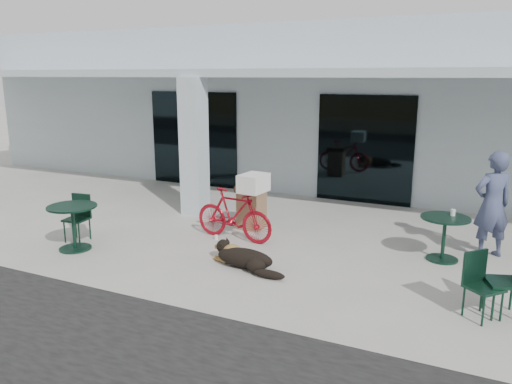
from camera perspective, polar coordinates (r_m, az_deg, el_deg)
The scene contains 18 objects.
ground at distance 9.22m, azimuth -6.53°, elevation -6.96°, with size 80.00×80.00×0.00m, color #B2B0A7.
building at distance 16.51m, azimuth 9.13°, elevation 9.88°, with size 22.00×7.00×4.50m, color silver.
storefront_glass_left at distance 14.69m, azimuth -7.13°, elevation 6.02°, with size 2.80×0.06×2.70m, color black.
storefront_glass_right at distance 12.76m, azimuth 12.31°, elevation 4.74°, with size 2.40×0.06×2.70m, color black.
column at distance 11.52m, azimuth -7.10°, elevation 5.10°, with size 0.50×0.50×3.12m, color silver.
overhang at distance 11.86m, azimuth 2.45°, elevation 13.42°, with size 22.00×2.80×0.18m, color silver.
bicycle at distance 9.76m, azimuth -2.56°, elevation -2.59°, with size 0.48×1.70×1.02m, color maroon.
laundry_basket at distance 9.36m, azimuth -0.29°, elevation 1.03°, with size 0.57×0.42×0.34m, color white.
dog at distance 8.43m, azimuth -1.28°, elevation -7.44°, with size 1.17×0.39×0.39m, color black, non-canonical shape.
cup_near_dog at distance 9.91m, azimuth -4.56°, elevation -5.18°, with size 0.07×0.07×0.09m, color white.
cafe_table_near at distance 9.83m, azimuth -20.12°, elevation -3.85°, with size 0.90×0.90×0.84m, color #113224, non-canonical shape.
cafe_chair_near at distance 10.28m, azimuth -19.83°, elevation -2.87°, with size 0.41×0.45×0.91m, color #113224, non-canonical shape.
cafe_table_far at distance 9.31m, azimuth 20.66°, elevation -5.01°, with size 0.83×0.83×0.78m, color #113224, non-canonical shape.
cafe_chair_far_a at distance 7.33m, azimuth 24.62°, elevation -9.85°, with size 0.40×0.44×0.90m, color #113224, non-canonical shape.
cafe_chair_far_b at distance 7.52m, azimuth 26.53°, elevation -9.10°, with size 0.44×0.49×0.98m, color #113224, non-canonical shape.
person at distance 9.69m, azimuth 25.38°, elevation -1.31°, with size 0.69×0.45×1.90m, color #41496D.
cup_on_table at distance 9.32m, azimuth 21.58°, elevation -2.19°, with size 0.08×0.08×0.11m, color white.
trash_receptacle at distance 10.49m, azimuth -0.50°, elevation -1.73°, with size 0.54×0.54×0.92m, color #866245, non-canonical shape.
Camera 1 is at (4.60, -7.33, 3.17)m, focal length 35.00 mm.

